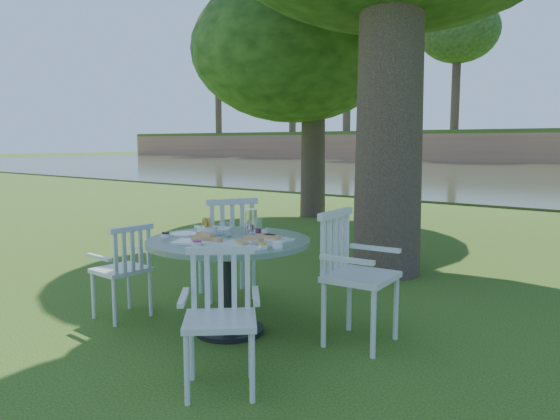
{
  "coord_description": "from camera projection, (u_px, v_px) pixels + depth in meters",
  "views": [
    {
      "loc": [
        3.41,
        -4.21,
        1.55
      ],
      "look_at": [
        0.0,
        0.2,
        0.85
      ],
      "focal_mm": 35.0,
      "sensor_mm": 36.0,
      "label": 1
    }
  ],
  "objects": [
    {
      "name": "table",
      "position": [
        229.0,
        259.0,
        4.39
      ],
      "size": [
        1.31,
        1.31,
        0.77
      ],
      "color": "black",
      "rests_on": "ground"
    },
    {
      "name": "chair_sw",
      "position": [
        126.0,
        265.0,
        4.73
      ],
      "size": [
        0.41,
        0.44,
        0.83
      ],
      "rotation": [
        0.0,
        0.0,
        -1.62
      ],
      "color": "silver",
      "rests_on": "ground"
    },
    {
      "name": "chair_ne",
      "position": [
        349.0,
        266.0,
        4.2
      ],
      "size": [
        0.52,
        0.55,
        1.02
      ],
      "rotation": [
        0.0,
        0.0,
        -4.62
      ],
      "color": "silver",
      "rests_on": "ground"
    },
    {
      "name": "tableware",
      "position": [
        234.0,
        232.0,
        4.45
      ],
      "size": [
        1.14,
        0.85,
        0.22
      ],
      "color": "white",
      "rests_on": "table"
    },
    {
      "name": "chair_se",
      "position": [
        220.0,
        307.0,
        3.44
      ],
      "size": [
        0.6,
        0.6,
        0.87
      ],
      "rotation": [
        0.0,
        0.0,
        0.73
      ],
      "color": "silver",
      "rests_on": "ground"
    },
    {
      "name": "ground",
      "position": [
        268.0,
        294.0,
        5.56
      ],
      "size": [
        140.0,
        140.0,
        0.0
      ],
      "primitive_type": "plane",
      "color": "#21400D",
      "rests_on": "ground"
    },
    {
      "name": "chair_nw",
      "position": [
        229.0,
        240.0,
        5.34
      ],
      "size": [
        0.67,
        0.68,
        1.0
      ],
      "rotation": [
        0.0,
        0.0,
        -2.1
      ],
      "color": "silver",
      "rests_on": "ground"
    }
  ]
}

